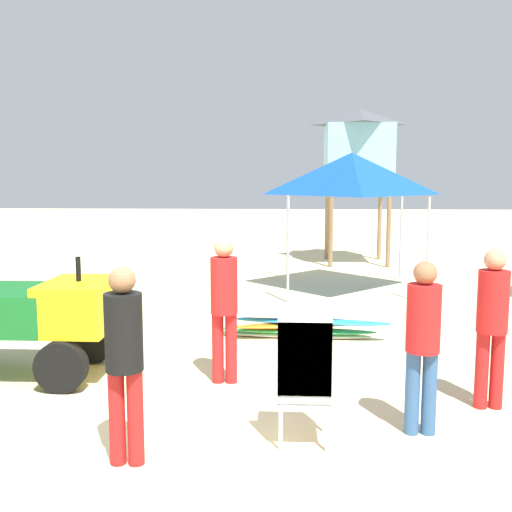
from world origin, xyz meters
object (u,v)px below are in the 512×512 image
lifeguard_near_left (423,336)px  utility_cart (16,314)px  surfboard_pile (300,326)px  lifeguard_far_right (224,300)px  lifeguard_tower (358,149)px  lifeguard_near_right (492,318)px  stacked_plastic_chairs (304,368)px  popup_canopy (351,174)px  lifeguard_near_center (124,352)px

lifeguard_near_left → utility_cart: bearing=162.2°
surfboard_pile → lifeguard_near_left: size_ratio=1.63×
lifeguard_near_left → lifeguard_far_right: bearing=146.3°
surfboard_pile → lifeguard_tower: 8.86m
utility_cart → surfboard_pile: bearing=28.1°
lifeguard_near_right → lifeguard_near_left: bearing=-141.7°
stacked_plastic_chairs → lifeguard_far_right: lifeguard_far_right is taller
popup_canopy → utility_cart: bearing=-128.8°
surfboard_pile → lifeguard_near_center: (-1.60, -4.13, 0.80)m
utility_cart → popup_canopy: 7.74m
lifeguard_far_right → lifeguard_near_right: bearing=-12.8°
utility_cart → lifeguard_near_right: size_ratio=1.48×
utility_cart → lifeguard_near_right: bearing=-8.2°
stacked_plastic_chairs → surfboard_pile: 3.76m
surfboard_pile → lifeguard_far_right: size_ratio=1.56×
surfboard_pile → lifeguard_tower: (1.79, 8.13, 3.03)m
stacked_plastic_chairs → lifeguard_near_center: 1.61m
utility_cart → lifeguard_far_right: size_ratio=1.46×
lifeguard_near_left → lifeguard_tower: size_ratio=0.39×
lifeguard_near_center → lifeguard_tower: lifeguard_tower is taller
lifeguard_far_right → lifeguard_tower: 10.76m
lifeguard_near_center → popup_canopy: bearing=71.2°
surfboard_pile → popup_canopy: 4.75m
stacked_plastic_chairs → lifeguard_near_right: size_ratio=0.75×
lifeguard_near_left → lifeguard_near_right: bearing=38.3°
lifeguard_near_left → lifeguard_tower: (0.72, 11.52, 2.25)m
lifeguard_near_left → surfboard_pile: bearing=107.4°
popup_canopy → surfboard_pile: bearing=-106.3°
surfboard_pile → lifeguard_far_right: bearing=-115.3°
lifeguard_near_left → popup_canopy: size_ratio=0.57×
lifeguard_near_left → popup_canopy: 7.53m
stacked_plastic_chairs → lifeguard_near_right: (2.01, 1.02, 0.25)m
lifeguard_near_left → lifeguard_near_right: (0.88, 0.69, 0.02)m
stacked_plastic_chairs → surfboard_pile: bearing=89.0°
stacked_plastic_chairs → surfboard_pile: stacked_plastic_chairs is taller
lifeguard_far_right → utility_cart: bearing=177.0°
stacked_plastic_chairs → popup_canopy: (1.23, 7.69, 1.78)m
lifeguard_near_center → lifeguard_far_right: size_ratio=0.98×
utility_cart → lifeguard_near_left: 4.86m
popup_canopy → lifeguard_near_right: bearing=-83.4°
stacked_plastic_chairs → surfboard_pile: (0.07, 3.72, -0.55)m
lifeguard_tower → lifeguard_near_center: bearing=-105.4°
lifeguard_near_left → lifeguard_near_right: lifeguard_near_right is taller
lifeguard_near_left → stacked_plastic_chairs: bearing=-163.9°
utility_cart → lifeguard_tower: (5.35, 10.03, 2.43)m
lifeguard_tower → stacked_plastic_chairs: bearing=-98.9°
lifeguard_near_right → lifeguard_far_right: 2.98m
lifeguard_near_right → popup_canopy: size_ratio=0.58×
lifeguard_near_right → popup_canopy: bearing=96.6°
stacked_plastic_chairs → lifeguard_near_left: lifeguard_near_left is taller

